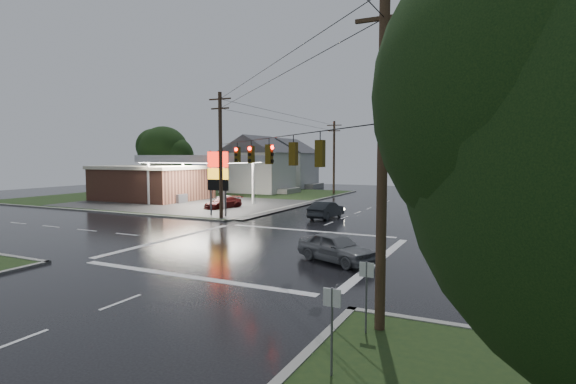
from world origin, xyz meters
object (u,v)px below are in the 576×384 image
at_px(utility_pole_nw, 221,154).
at_px(tree_nw_behind, 164,152).
at_px(pylon_sign, 218,173).
at_px(car_crossing, 336,247).
at_px(gas_station, 159,180).
at_px(utility_pole_n, 334,156).
at_px(tree_ne_far, 550,150).
at_px(car_north, 326,210).
at_px(utility_pole_se, 382,149).
at_px(house_far, 287,162).
at_px(car_pump, 223,203).
at_px(tree_ne_near, 522,155).
at_px(house_near, 258,163).

bearing_deg(utility_pole_nw, tree_nw_behind, 139.90).
relative_size(pylon_sign, utility_pole_nw, 0.55).
bearing_deg(car_crossing, pylon_sign, 76.57).
xyz_separation_m(gas_station, utility_pole_n, (16.18, 18.30, 2.92)).
xyz_separation_m(tree_ne_far, car_north, (-18.46, -20.19, -5.43)).
relative_size(utility_pole_se, car_north, 2.41).
xyz_separation_m(utility_pole_n, car_crossing, (14.59, -39.33, -4.71)).
height_order(house_far, car_pump, house_far).
distance_m(house_far, car_north, 40.11).
bearing_deg(pylon_sign, house_far, 106.98).
relative_size(house_far, tree_ne_near, 1.23).
distance_m(house_near, tree_ne_near, 37.80).
distance_m(utility_pole_n, car_pump, 23.05).
xyz_separation_m(pylon_sign, car_crossing, (15.59, -11.83, -3.25)).
bearing_deg(car_crossing, house_near, 58.67).
bearing_deg(utility_pole_se, tree_ne_far, 80.02).
distance_m(house_far, car_pump, 33.42).
height_order(gas_station, tree_nw_behind, tree_nw_behind).
distance_m(car_north, car_pump, 12.51).
bearing_deg(tree_nw_behind, gas_station, -51.58).
bearing_deg(tree_nw_behind, pylon_sign, -39.87).
height_order(house_near, tree_nw_behind, tree_nw_behind).
relative_size(gas_station, utility_pole_se, 2.38).
xyz_separation_m(house_near, house_far, (-1.00, 12.00, 0.00)).
height_order(gas_station, house_near, house_near).
bearing_deg(tree_ne_near, tree_ne_far, 75.93).
xyz_separation_m(utility_pole_nw, utility_pole_se, (19.00, -19.00, 0.00)).
bearing_deg(pylon_sign, tree_ne_near, 25.01).
bearing_deg(utility_pole_se, house_far, 118.68).
distance_m(utility_pole_nw, tree_ne_far, 36.20).
xyz_separation_m(gas_station, tree_nw_behind, (-8.17, 10.29, 3.63)).
distance_m(utility_pole_nw, car_pump, 9.13).
xyz_separation_m(house_near, tree_ne_far, (38.10, -2.01, 1.77)).
bearing_deg(tree_ne_far, house_far, 160.29).
xyz_separation_m(utility_pole_nw, car_pump, (-4.15, 6.35, -5.09)).
bearing_deg(gas_station, house_near, 73.83).
bearing_deg(utility_pole_n, gas_station, -131.47).
relative_size(utility_pole_nw, tree_nw_behind, 1.10).
height_order(utility_pole_n, tree_nw_behind, utility_pole_n).
xyz_separation_m(house_far, tree_ne_far, (39.10, -14.01, 1.77)).
bearing_deg(house_far, car_crossing, -61.27).
bearing_deg(car_crossing, tree_ne_far, 4.91).
relative_size(gas_station, utility_pole_nw, 2.38).
height_order(tree_ne_near, tree_ne_far, tree_ne_far).
bearing_deg(utility_pole_nw, car_crossing, -36.59).
bearing_deg(utility_pole_n, car_pump, -100.61).
relative_size(pylon_sign, car_north, 1.31).
xyz_separation_m(pylon_sign, car_north, (9.19, 3.30, -3.26)).
relative_size(house_near, tree_nw_behind, 1.10).
xyz_separation_m(gas_station, car_crossing, (30.76, -21.03, -1.79)).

